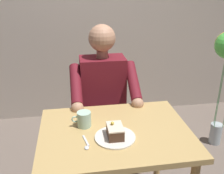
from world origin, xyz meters
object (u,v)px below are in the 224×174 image
object	(u,v)px
seated_person	(104,102)
cake_slice	(115,131)
coffee_cup	(84,119)
dessert_spoon	(86,144)
dining_table	(115,144)
chair	(102,111)

from	to	relation	value
seated_person	cake_slice	distance (m)	0.63
cake_slice	coffee_cup	size ratio (longest dim) A/B	1.05
dessert_spoon	cake_slice	bearing A→B (deg)	-165.79
dining_table	seated_person	size ratio (longest dim) A/B	0.73
seated_person	coffee_cup	xyz separation A→B (m)	(0.19, 0.45, 0.11)
dining_table	chair	xyz separation A→B (m)	(0.00, -0.71, -0.13)
dessert_spoon	chair	bearing A→B (deg)	-102.71
chair	cake_slice	world-z (taller)	chair
dining_table	chair	distance (m)	0.72
coffee_cup	cake_slice	bearing A→B (deg)	136.69
cake_slice	coffee_cup	xyz separation A→B (m)	(0.17, -0.16, 0.01)
chair	dessert_spoon	distance (m)	0.88
seated_person	dining_table	bearing A→B (deg)	90.00
dining_table	dessert_spoon	xyz separation A→B (m)	(0.19, 0.12, 0.10)
coffee_cup	seated_person	bearing A→B (deg)	-112.27
seated_person	dessert_spoon	xyz separation A→B (m)	(0.19, 0.66, 0.07)
cake_slice	dessert_spoon	xyz separation A→B (m)	(0.17, 0.04, -0.04)
dining_table	cake_slice	world-z (taller)	cake_slice
cake_slice	dining_table	bearing A→B (deg)	-100.83
dining_table	coffee_cup	world-z (taller)	coffee_cup
cake_slice	coffee_cup	distance (m)	0.24
chair	seated_person	distance (m)	0.24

